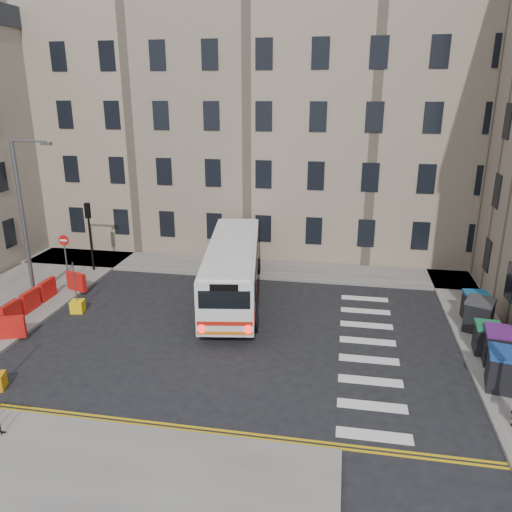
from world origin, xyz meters
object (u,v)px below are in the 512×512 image
(wheelie_bin_d, at_px, (479,315))
(wheelie_bin_e, at_px, (476,307))
(wheelie_bin_c, at_px, (487,338))
(bollard_yellow, at_px, (78,306))
(wheelie_bin_a, at_px, (504,370))
(wheelie_bin_b, at_px, (499,346))
(streetlamp, at_px, (23,219))
(bus, at_px, (233,268))

(wheelie_bin_d, distance_m, wheelie_bin_e, 1.00)
(wheelie_bin_c, bearing_deg, wheelie_bin_d, 91.09)
(bollard_yellow, bearing_deg, wheelie_bin_e, 6.44)
(wheelie_bin_c, bearing_deg, bollard_yellow, -177.20)
(wheelie_bin_c, distance_m, bollard_yellow, 18.74)
(wheelie_bin_a, distance_m, wheelie_bin_b, 1.89)
(streetlamp, bearing_deg, bollard_yellow, -18.44)
(streetlamp, distance_m, bus, 10.72)
(wheelie_bin_a, bearing_deg, wheelie_bin_e, 97.63)
(wheelie_bin_d, relative_size, bollard_yellow, 2.76)
(bollard_yellow, bearing_deg, wheelie_bin_c, -2.95)
(wheelie_bin_d, bearing_deg, bollard_yellow, -152.76)
(wheelie_bin_a, bearing_deg, wheelie_bin_b, 91.50)
(wheelie_bin_e, bearing_deg, streetlamp, 178.13)
(bollard_yellow, bearing_deg, streetlamp, 161.56)
(bus, height_order, wheelie_bin_b, bus)
(wheelie_bin_a, bearing_deg, bollard_yellow, -180.00)
(wheelie_bin_b, bearing_deg, wheelie_bin_e, 97.73)
(streetlamp, relative_size, wheelie_bin_b, 5.74)
(wheelie_bin_d, bearing_deg, wheelie_bin_e, 108.43)
(wheelie_bin_a, bearing_deg, bus, 160.63)
(bus, bearing_deg, wheelie_bin_d, -18.37)
(streetlamp, distance_m, wheelie_bin_e, 22.28)
(streetlamp, distance_m, wheelie_bin_c, 22.08)
(wheelie_bin_c, height_order, wheelie_bin_e, wheelie_bin_e)
(wheelie_bin_d, bearing_deg, bus, -165.68)
(bus, height_order, wheelie_bin_d, bus)
(wheelie_bin_b, height_order, wheelie_bin_e, wheelie_bin_b)
(wheelie_bin_c, distance_m, wheelie_bin_d, 2.12)
(wheelie_bin_c, bearing_deg, wheelie_bin_a, -85.89)
(wheelie_bin_b, height_order, bollard_yellow, wheelie_bin_b)
(streetlamp, distance_m, wheelie_bin_a, 22.39)
(wheelie_bin_d, height_order, wheelie_bin_e, wheelie_bin_d)
(streetlamp, height_order, bus, streetlamp)
(streetlamp, relative_size, wheelie_bin_a, 5.44)
(bollard_yellow, bearing_deg, bus, 23.32)
(streetlamp, relative_size, wheelie_bin_d, 4.91)
(streetlamp, bearing_deg, wheelie_bin_e, 2.97)
(bus, xyz_separation_m, bollard_yellow, (-7.17, -3.09, -1.40))
(streetlamp, height_order, wheelie_bin_b, streetlamp)
(wheelie_bin_d, bearing_deg, wheelie_bin_c, -70.89)
(wheelie_bin_c, xyz_separation_m, wheelie_bin_d, (0.17, 2.11, 0.11))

